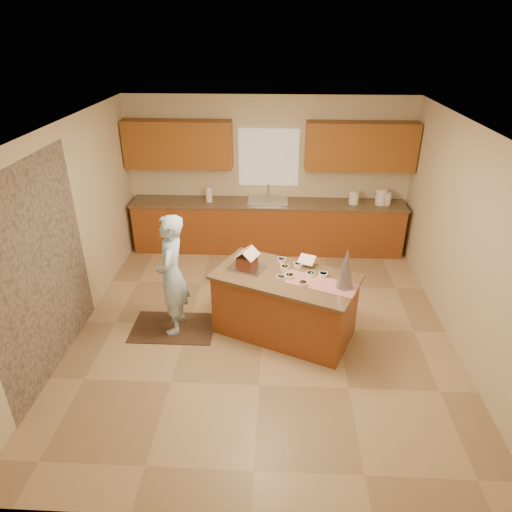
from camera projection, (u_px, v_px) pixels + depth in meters
The scene contains 28 objects.
floor at pixel (263, 327), 6.28m from camera, with size 5.50×5.50×0.00m, color tan.
ceiling at pixel (264, 129), 5.05m from camera, with size 5.50×5.50×0.00m, color silver.
wall_back at pixel (269, 174), 8.11m from camera, with size 5.50×5.50×0.00m, color beige.
wall_front at pixel (250, 402), 3.22m from camera, with size 5.50×5.50×0.00m, color beige.
wall_left at pixel (67, 235), 5.78m from camera, with size 5.50×5.50×0.00m, color beige.
wall_right at pixel (467, 243), 5.56m from camera, with size 5.50×5.50×0.00m, color beige.
stone_accent at pixel (41, 272), 5.11m from camera, with size 2.50×2.50×0.00m, color gray.
window_curtain at pixel (269, 158), 7.95m from camera, with size 1.05×0.03×1.00m, color white.
back_counter_base at pixel (267, 227), 8.26m from camera, with size 4.80×0.60×0.88m, color brown.
back_counter_top at pixel (268, 203), 8.05m from camera, with size 4.85×0.63×0.04m, color brown.
upper_cabinet_left at pixel (178, 144), 7.77m from camera, with size 1.85×0.35×0.80m, color brown.
upper_cabinet_right at pixel (361, 146), 7.63m from camera, with size 1.85×0.35×0.80m, color brown.
sink at pixel (268, 204), 8.05m from camera, with size 0.70×0.45×0.12m, color silver.
faucet at pixel (268, 191), 8.14m from camera, with size 0.03×0.03×0.28m, color silver.
island_base at pixel (285, 306), 5.99m from camera, with size 1.73×0.86×0.84m, color brown.
island_top at pixel (286, 277), 5.79m from camera, with size 1.80×0.94×0.04m, color brown.
table_runner at pixel (318, 283), 5.61m from camera, with size 0.96×0.35×0.01m, color #A10B18.
baking_tray at pixel (247, 267), 5.95m from camera, with size 0.44×0.33×0.02m, color silver.
cookbook at pixel (307, 260), 5.98m from camera, with size 0.21×0.02×0.17m, color white.
tinsel_tree at pixel (346, 268), 5.41m from camera, with size 0.21×0.21×0.53m, color #B0AEBB.
rug at pixel (173, 328), 6.26m from camera, with size 1.12×0.73×0.01m, color black.
boy at pixel (172, 275), 5.88m from camera, with size 0.60×0.40×1.66m, color #B0DCFA.
canister_a at pixel (354, 197), 7.92m from camera, with size 0.17×0.17×0.23m, color white.
canister_b at pixel (381, 197), 7.89m from camera, with size 0.19×0.19×0.28m, color white.
canister_c at pixel (387, 198), 7.90m from camera, with size 0.15×0.15×0.21m, color white.
paper_towel at pixel (209, 194), 8.03m from camera, with size 0.12×0.12×0.26m, color white.
gingerbread_house at pixel (247, 260), 5.89m from camera, with size 0.35×0.35×0.27m.
candy_bowls at pixel (296, 272), 5.80m from camera, with size 0.65×0.72×0.05m.
Camera 1 is at (0.16, -5.14, 3.74)m, focal length 31.90 mm.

